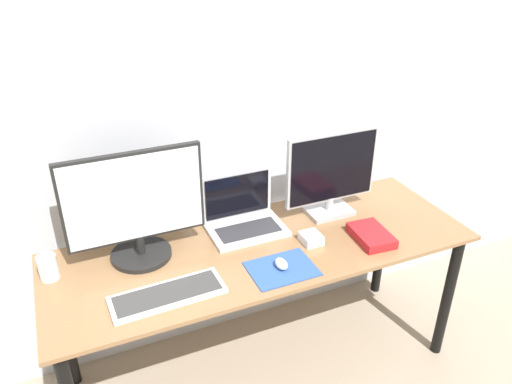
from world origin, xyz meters
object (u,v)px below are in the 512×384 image
(monitor_right, at_px, (331,173))
(mug, at_px, (48,267))
(laptop, at_px, (243,215))
(mouse, at_px, (282,264))
(power_brick, at_px, (311,238))
(monitor_left, at_px, (135,208))
(book, at_px, (371,235))
(keyboard, at_px, (168,295))

(monitor_right, bearing_deg, mug, -179.70)
(laptop, bearing_deg, mouse, -85.80)
(monitor_right, relative_size, power_brick, 4.89)
(monitor_left, bearing_deg, power_brick, -15.32)
(mouse, xyz_separation_m, book, (0.44, 0.03, -0.00))
(mouse, bearing_deg, book, 4.35)
(mug, bearing_deg, book, -11.62)
(laptop, xyz_separation_m, power_brick, (0.22, -0.23, -0.04))
(laptop, distance_m, mug, 0.81)
(keyboard, bearing_deg, monitor_left, 96.79)
(monitor_right, xyz_separation_m, laptop, (-0.41, 0.04, -0.14))
(keyboard, xyz_separation_m, book, (0.89, 0.02, 0.01))
(monitor_left, relative_size, mug, 5.41)
(monitor_left, height_order, laptop, monitor_left)
(book, bearing_deg, mug, 168.38)
(mouse, bearing_deg, monitor_left, 148.29)
(keyboard, relative_size, book, 1.97)
(laptop, distance_m, mouse, 0.35)
(book, relative_size, power_brick, 2.36)
(laptop, bearing_deg, mug, -176.38)
(monitor_left, bearing_deg, monitor_right, 0.01)
(keyboard, height_order, mouse, mouse)
(laptop, height_order, book, laptop)
(keyboard, bearing_deg, book, 1.33)
(keyboard, height_order, book, book)
(keyboard, bearing_deg, monitor_right, 18.97)
(monitor_right, relative_size, keyboard, 1.06)
(keyboard, bearing_deg, power_brick, 9.06)
(monitor_right, bearing_deg, power_brick, -136.47)
(keyboard, distance_m, mouse, 0.45)
(monitor_left, xyz_separation_m, keyboard, (0.03, -0.29, -0.22))
(monitor_right, distance_m, keyboard, 0.91)
(monitor_right, bearing_deg, laptop, 173.81)
(monitor_left, xyz_separation_m, monitor_right, (0.88, 0.00, -0.02))
(keyboard, relative_size, mouse, 5.86)
(book, bearing_deg, power_brick, 161.53)
(monitor_left, height_order, keyboard, monitor_left)
(keyboard, height_order, mug, mug)
(mouse, bearing_deg, mug, 160.57)
(keyboard, relative_size, power_brick, 4.63)
(power_brick, bearing_deg, book, -18.47)
(monitor_right, height_order, power_brick, monitor_right)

